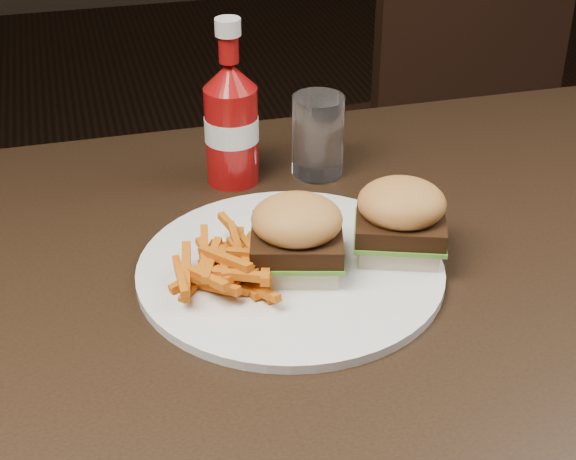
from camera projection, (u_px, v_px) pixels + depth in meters
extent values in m
cube|color=black|center=(343.00, 280.00, 0.99)|extent=(1.20, 0.80, 0.04)
cube|color=black|center=(415.00, 145.00, 1.96)|extent=(0.46, 0.46, 0.04)
cylinder|color=white|center=(290.00, 270.00, 0.96)|extent=(0.33, 0.33, 0.01)
cube|color=beige|center=(297.00, 260.00, 0.95)|extent=(0.10, 0.10, 0.02)
cube|color=beige|center=(399.00, 243.00, 0.98)|extent=(0.11, 0.11, 0.02)
cylinder|color=maroon|center=(232.00, 138.00, 1.12)|extent=(0.08, 0.08, 0.13)
cylinder|color=white|center=(318.00, 135.00, 1.13)|extent=(0.09, 0.09, 0.11)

